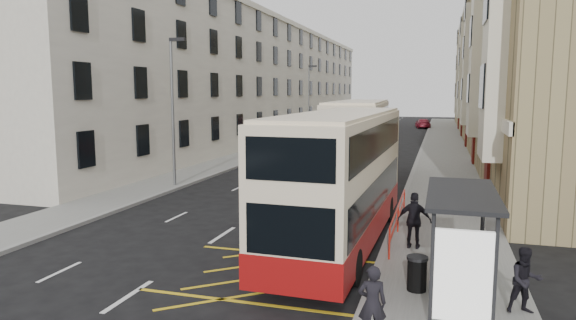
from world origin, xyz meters
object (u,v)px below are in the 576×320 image
(street_lamp_near, at_px, (173,104))
(pedestrian_near, at_px, (372,304))
(street_lamp_far, at_px, (309,98))
(double_decker_front, at_px, (341,178))
(car_red, at_px, (423,123))
(car_dark, at_px, (363,122))
(car_silver, at_px, (358,127))
(litter_bin, at_px, (417,273))
(pedestrian_mid, at_px, (525,280))
(bus_shelter, at_px, (468,225))
(pedestrian_far, at_px, (414,220))
(double_decker_rear, at_px, (359,142))
(white_van, at_px, (314,135))

(street_lamp_near, bearing_deg, pedestrian_near, -49.41)
(street_lamp_far, xyz_separation_m, double_decker_front, (10.77, -37.89, -2.30))
(pedestrian_near, distance_m, car_red, 67.94)
(pedestrian_near, distance_m, car_dark, 67.75)
(car_silver, bearing_deg, street_lamp_near, -73.85)
(double_decker_front, bearing_deg, litter_bin, -53.46)
(pedestrian_mid, xyz_separation_m, car_red, (-4.56, 65.54, -0.26))
(bus_shelter, height_order, car_dark, bus_shelter)
(double_decker_front, xyz_separation_m, car_dark, (-8.05, 59.99, -1.57))
(pedestrian_far, relative_size, car_dark, 0.40)
(street_lamp_near, distance_m, car_dark, 52.32)
(bus_shelter, distance_m, pedestrian_mid, 1.78)
(street_lamp_far, xyz_separation_m, car_dark, (2.72, 22.10, -3.86))
(double_decker_rear, bearing_deg, bus_shelter, -75.58)
(double_decker_rear, bearing_deg, car_red, 84.83)
(street_lamp_far, bearing_deg, car_silver, 71.74)
(pedestrian_mid, distance_m, car_dark, 65.97)
(white_van, bearing_deg, car_silver, 88.75)
(bus_shelter, distance_m, double_decker_rear, 17.61)
(pedestrian_far, xyz_separation_m, car_dark, (-10.54, 60.20, -0.31))
(double_decker_front, distance_m, pedestrian_near, 7.42)
(bus_shelter, distance_m, white_van, 42.22)
(street_lamp_near, distance_m, pedestrian_far, 15.94)
(pedestrian_mid, distance_m, car_silver, 55.17)
(double_decker_rear, bearing_deg, car_dark, 95.21)
(car_dark, bearing_deg, street_lamp_near, -78.97)
(car_silver, bearing_deg, pedestrian_far, -57.75)
(white_van, bearing_deg, pedestrian_mid, -60.31)
(bus_shelter, bearing_deg, street_lamp_far, 109.12)
(pedestrian_mid, xyz_separation_m, car_silver, (-12.28, 53.78, -0.19))
(double_decker_front, distance_m, pedestrian_far, 2.80)
(bus_shelter, bearing_deg, car_silver, 101.56)
(double_decker_front, bearing_deg, pedestrian_mid, -40.02)
(pedestrian_far, distance_m, white_van, 37.67)
(double_decker_front, bearing_deg, car_silver, 99.64)
(white_van, bearing_deg, car_red, 77.36)
(pedestrian_mid, relative_size, pedestrian_far, 0.84)
(pedestrian_near, height_order, car_dark, pedestrian_near)
(car_silver, distance_m, car_red, 14.07)
(bus_shelter, relative_size, street_lamp_far, 0.53)
(street_lamp_far, relative_size, double_decker_rear, 0.66)
(double_decker_rear, relative_size, white_van, 2.10)
(pedestrian_near, bearing_deg, pedestrian_far, -107.70)
(litter_bin, height_order, pedestrian_mid, pedestrian_mid)
(litter_bin, bearing_deg, car_silver, 100.47)
(litter_bin, bearing_deg, bus_shelter, -26.21)
(bus_shelter, relative_size, street_lamp_near, 0.53)
(street_lamp_far, height_order, car_dark, street_lamp_far)
(white_van, bearing_deg, double_decker_front, -65.45)
(white_van, bearing_deg, car_dark, 95.70)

